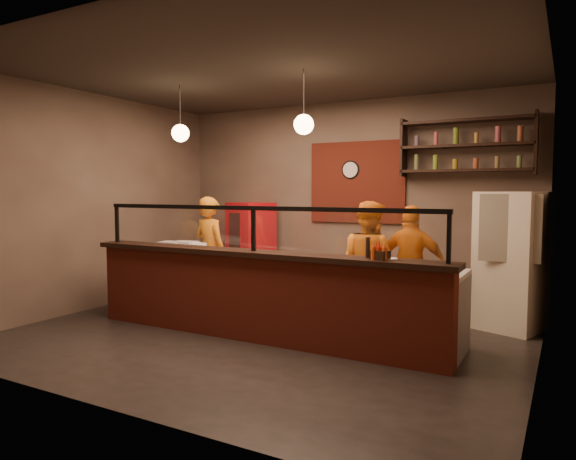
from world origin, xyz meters
The scene contains 29 objects.
floor centered at (0.00, 0.00, 0.00)m, with size 6.00×6.00×0.00m, color black.
ceiling centered at (0.00, 0.00, 3.20)m, with size 6.00×6.00×0.00m, color #342E28.
wall_back centered at (0.00, 2.50, 1.60)m, with size 6.00×6.00×0.00m, color #6B5B4E.
wall_left centered at (-3.00, 0.00, 1.60)m, with size 5.00×5.00×0.00m, color #6B5B4E.
wall_right centered at (3.00, 0.00, 1.60)m, with size 5.00×5.00×0.00m, color #6B5B4E.
wall_front centered at (0.00, -2.50, 1.60)m, with size 6.00×6.00×0.00m, color #6B5B4E.
brick_patch centered at (0.20, 2.47, 1.90)m, with size 1.60×0.04×1.30m, color maroon.
service_counter centered at (0.00, -0.30, 0.50)m, with size 4.60×0.25×1.00m, color maroon.
counter_ledge centered at (0.00, -0.30, 1.03)m, with size 4.70×0.37×0.06m, color black.
worktop_cabinet centered at (0.00, 0.20, 0.42)m, with size 4.60×0.75×0.85m, color gray.
worktop centered at (0.00, 0.20, 0.88)m, with size 4.60×0.75×0.05m, color beige.
sneeze_guard centered at (0.00, -0.30, 1.37)m, with size 4.50×0.05×0.52m.
wall_shelving centered at (1.90, 2.32, 2.40)m, with size 1.84×0.28×0.85m.
wall_clock centered at (0.10, 2.46, 2.10)m, with size 0.30×0.30×0.04m, color black.
pendant_left centered at (-1.50, 0.20, 2.55)m, with size 0.24×0.24×0.77m.
pendant_right centered at (0.40, 0.20, 2.55)m, with size 0.24×0.24×0.77m.
cook_left centered at (-1.52, 0.86, 0.84)m, with size 0.61×0.40×1.67m, color orange.
cook_mid centered at (0.97, 0.94, 0.82)m, with size 0.79×0.62×1.63m, color orange.
cook_right centered at (1.45, 1.21, 0.79)m, with size 0.92×0.38×1.58m, color orange.
fridge centered at (2.60, 1.67, 0.87)m, with size 0.73×0.68×1.75m, color beige.
red_cooler centered at (-1.62, 2.15, 0.78)m, with size 0.67×0.61×1.56m, color red.
pizza_dough centered at (-0.41, 0.33, 0.91)m, with size 0.54×0.54×0.01m, color beige.
prep_tub_a centered at (-1.34, 0.27, 0.97)m, with size 0.28×0.23×0.14m, color silver.
prep_tub_b centered at (-1.47, 0.21, 0.98)m, with size 0.32×0.25×0.16m, color silver.
prep_tub_c centered at (-1.66, 0.16, 0.98)m, with size 0.30×0.24×0.15m, color silver.
rolling_pin centered at (-0.66, 0.23, 0.93)m, with size 0.06×0.06×0.33m, color gold.
condiment_caddy centered at (1.55, -0.34, 1.11)m, with size 0.17×0.13×0.09m, color black.
pepper_mill centered at (1.39, -0.26, 1.17)m, with size 0.05×0.05×0.22m, color black.
small_plate centered at (1.62, -0.27, 1.07)m, with size 0.18×0.18×0.01m, color white.
Camera 1 is at (3.22, -5.32, 1.75)m, focal length 32.00 mm.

